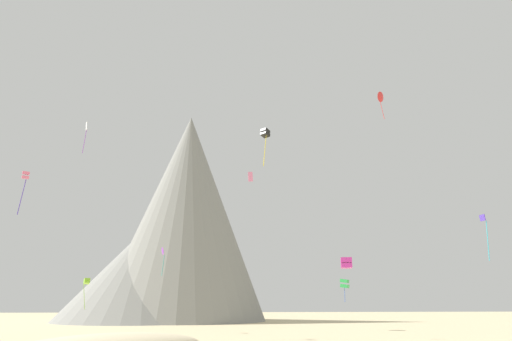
# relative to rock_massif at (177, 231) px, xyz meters

# --- Properties ---
(rock_massif) EXTENTS (72.27, 63.28, 58.66)m
(rock_massif) POSITION_rel_rock_massif_xyz_m (0.00, 0.00, 0.00)
(rock_massif) COLOR gray
(rock_massif) RESTS_ON ground_plane
(kite_rainbow_mid) EXTENTS (1.00, 1.02, 5.17)m
(kite_rainbow_mid) POSITION_rel_rock_massif_xyz_m (-11.37, -72.31, -5.25)
(kite_rainbow_mid) COLOR #E5668C
(kite_magenta_low) EXTENTS (1.70, 1.71, 1.35)m
(kite_magenta_low) POSITION_rel_rock_massif_xyz_m (27.66, -66.64, -14.22)
(kite_magenta_low) COLOR #D1339E
(kite_violet_low) EXTENTS (0.89, 1.48, 4.95)m
(kite_violet_low) POSITION_rel_rock_massif_xyz_m (1.69, -45.05, -10.70)
(kite_violet_low) COLOR purple
(kite_red_high) EXTENTS (1.82, 1.57, 5.26)m
(kite_red_high) POSITION_rel_rock_massif_xyz_m (38.97, -55.75, 15.37)
(kite_red_high) COLOR red
(kite_indigo_mid) EXTENTS (0.37, 1.10, 5.23)m
(kite_indigo_mid) POSITION_rel_rock_massif_xyz_m (41.11, -76.22, -10.83)
(kite_indigo_mid) COLOR #5138B2
(kite_lime_low) EXTENTS (1.22, 1.25, 5.06)m
(kite_lime_low) POSITION_rel_rock_massif_xyz_m (-10.66, -45.06, -15.83)
(kite_lime_low) COLOR #8CD133
(kite_green_low) EXTENTS (1.93, 1.91, 4.13)m
(kite_green_low) POSITION_rel_rock_massif_xyz_m (34.82, -41.39, -15.81)
(kite_green_low) COLOR green
(kite_pink_mid) EXTENTS (0.82, 0.25, 1.57)m
(kite_pink_mid) POSITION_rel_rock_massif_xyz_m (15.88, -57.32, -0.22)
(kite_pink_mid) COLOR pink
(kite_white_high) EXTENTS (0.60, 1.07, 5.41)m
(kite_white_high) POSITION_rel_rock_massif_xyz_m (-10.70, -54.94, 7.66)
(kite_white_high) COLOR white
(kite_black_high) EXTENTS (1.41, 1.41, 5.06)m
(kite_black_high) POSITION_rel_rock_massif_xyz_m (16.79, -69.73, 2.18)
(kite_black_high) COLOR black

